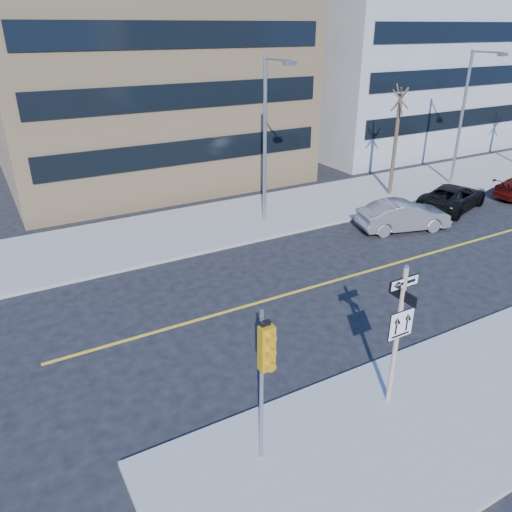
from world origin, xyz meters
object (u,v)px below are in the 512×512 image
streetlight_a (267,132)px  streetlight_b (466,110)px  parked_car_b (403,216)px  street_tree_west (400,102)px  traffic_signal (265,360)px  sign_pole (398,329)px  parked_car_c (453,197)px

streetlight_a → streetlight_b: same height
parked_car_b → street_tree_west: bearing=-21.2°
parked_car_b → street_tree_west: size_ratio=0.72×
traffic_signal → parked_car_b: bearing=34.8°
sign_pole → parked_car_b: sign_pole is taller
street_tree_west → parked_car_b: bearing=-126.9°
parked_car_c → streetlight_a: bearing=56.8°
parked_car_c → streetlight_b: bearing=-68.1°
streetlight_a → traffic_signal: bearing=-120.8°
traffic_signal → parked_car_c: (18.39, 10.46, -2.34)m
parked_car_c → streetlight_a: size_ratio=0.62×
street_tree_west → sign_pole: bearing=-133.3°
street_tree_west → parked_car_c: bearing=-68.3°
parked_car_b → street_tree_west: 7.40m
parked_car_b → traffic_signal: bearing=140.4°
street_tree_west → streetlight_b: bearing=-6.2°
parked_car_b → parked_car_c: bearing=-62.3°
sign_pole → traffic_signal: bearing=-177.9°
sign_pole → streetlight_b: 22.48m
sign_pole → street_tree_west: 19.22m
traffic_signal → street_tree_west: (17.00, 13.96, 2.50)m
streetlight_b → parked_car_c: bearing=-140.7°
traffic_signal → parked_car_b: size_ratio=0.87×
streetlight_b → street_tree_west: streetlight_b is taller
traffic_signal → parked_car_b: 16.72m
parked_car_b → streetlight_b: 10.11m
traffic_signal → parked_car_b: (13.61, 9.44, -2.27)m
traffic_signal → streetlight_b: (22.00, 13.42, 1.73)m
sign_pole → parked_car_c: (14.39, 10.32, -1.74)m
streetlight_b → street_tree_west: (-5.00, 0.54, 0.77)m
parked_car_c → streetlight_b: (3.61, 2.95, 4.06)m
parked_car_b → streetlight_a: (-5.61, 3.98, 4.00)m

